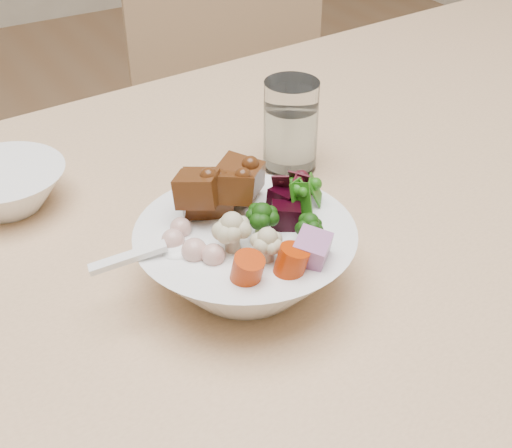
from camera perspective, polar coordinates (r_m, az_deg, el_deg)
name	(u,v)px	position (r m, az deg, el deg)	size (l,w,h in m)	color
dining_table	(440,259)	(0.84, 14.53, -2.73)	(1.73, 1.06, 0.78)	#DDB182
chair_far	(242,166)	(1.45, -1.12, 4.68)	(0.47, 0.47, 0.84)	tan
food_bowl	(246,252)	(0.64, -0.79, -2.25)	(0.20, 0.20, 0.11)	white
soup_spoon	(167,253)	(0.60, -7.12, -2.34)	(0.10, 0.04, 0.02)	white
water_glass	(291,129)	(0.81, 2.78, 7.57)	(0.06, 0.06, 0.11)	silver
side_bowl	(6,188)	(0.79, -19.38, 2.71)	(0.13, 0.13, 0.04)	white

